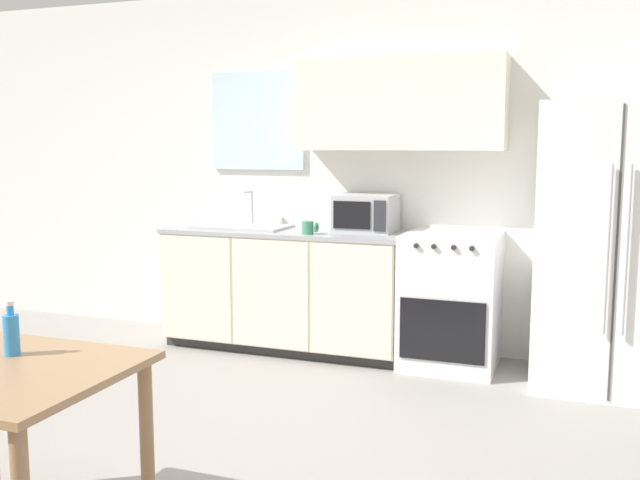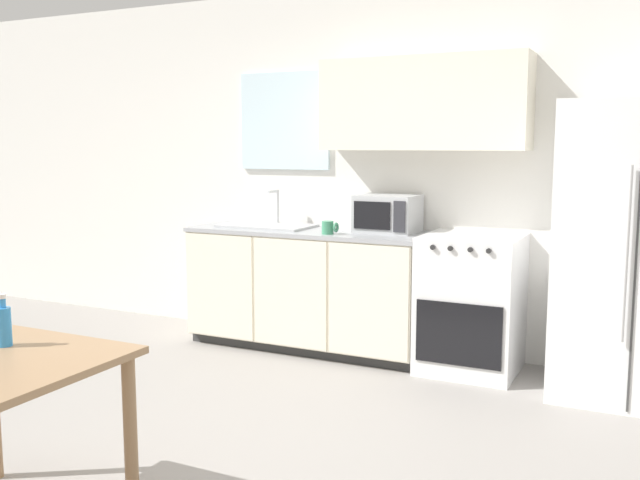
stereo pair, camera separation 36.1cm
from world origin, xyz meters
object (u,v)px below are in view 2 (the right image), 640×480
drink_bottle (4,325)px  refrigerator (639,252)px  coffee_mug (329,228)px  microwave (388,214)px  oven_range (471,303)px

drink_bottle → refrigerator: bearing=49.8°
refrigerator → coffee_mug: 2.00m
refrigerator → coffee_mug: refrigerator is taller
refrigerator → drink_bottle: refrigerator is taller
coffee_mug → drink_bottle: coffee_mug is taller
refrigerator → microwave: refrigerator is taller
refrigerator → coffee_mug: size_ratio=15.41×
oven_range → drink_bottle: (-1.23, -2.73, 0.34)m
oven_range → coffee_mug: 1.11m
oven_range → refrigerator: bearing=-3.7°
refrigerator → coffee_mug: (-1.99, -0.12, 0.06)m
microwave → drink_bottle: bearing=-101.7°
refrigerator → drink_bottle: (-2.25, -2.66, -0.09)m
oven_range → microwave: (-0.65, 0.10, 0.58)m
microwave → coffee_mug: 0.45m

